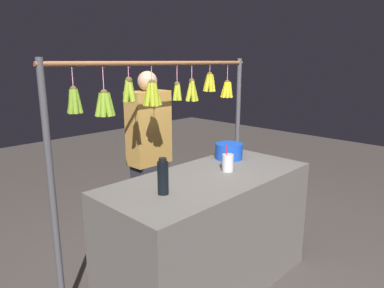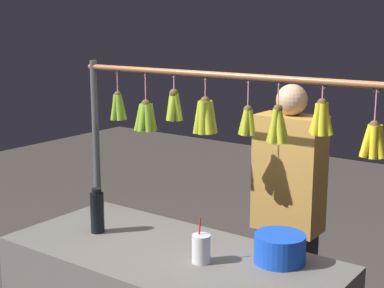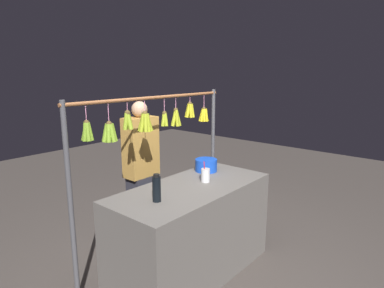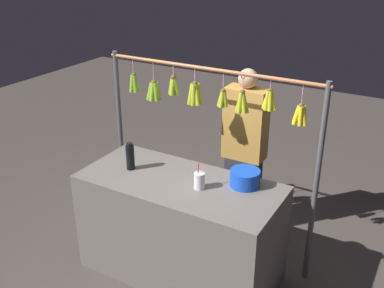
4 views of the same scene
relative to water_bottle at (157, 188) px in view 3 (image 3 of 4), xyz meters
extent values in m
plane|color=#4A423D|center=(-0.47, -0.02, -1.02)|extent=(12.00, 12.00, 0.00)
cube|color=#66605B|center=(-0.47, -0.02, -0.57)|extent=(1.66, 0.76, 0.91)
cylinder|color=#4C4C51|center=(-1.45, -0.50, -0.14)|extent=(0.04, 0.04, 1.76)
cylinder|color=#4C4C51|center=(0.50, -0.50, -0.14)|extent=(0.04, 0.04, 1.76)
cylinder|color=#9E6038|center=(-0.47, -0.50, 0.70)|extent=(2.01, 0.03, 0.03)
torus|color=black|center=(-1.27, -0.50, 0.68)|extent=(0.04, 0.01, 0.04)
cylinder|color=pink|center=(-1.27, -0.50, 0.60)|extent=(0.01, 0.01, 0.16)
sphere|color=brown|center=(-1.27, -0.50, 0.52)|extent=(0.04, 0.04, 0.04)
cylinder|color=yellow|center=(-1.24, -0.50, 0.45)|extent=(0.07, 0.04, 0.15)
cylinder|color=yellow|center=(-1.24, -0.48, 0.45)|extent=(0.06, 0.06, 0.16)
cylinder|color=yellow|center=(-1.28, -0.47, 0.45)|extent=(0.04, 0.05, 0.15)
cylinder|color=yellow|center=(-1.29, -0.49, 0.45)|extent=(0.07, 0.05, 0.15)
cylinder|color=yellow|center=(-1.29, -0.52, 0.45)|extent=(0.05, 0.04, 0.15)
cylinder|color=yellow|center=(-1.28, -0.53, 0.45)|extent=(0.04, 0.06, 0.15)
cylinder|color=yellow|center=(-1.25, -0.52, 0.45)|extent=(0.06, 0.06, 0.16)
torus|color=black|center=(-1.01, -0.50, 0.68)|extent=(0.04, 0.02, 0.04)
cylinder|color=pink|center=(-1.01, -0.50, 0.64)|extent=(0.01, 0.01, 0.08)
sphere|color=brown|center=(-1.01, -0.50, 0.60)|extent=(0.05, 0.05, 0.05)
cylinder|color=gold|center=(-0.98, -0.50, 0.52)|extent=(0.07, 0.04, 0.16)
cylinder|color=gold|center=(-1.00, -0.48, 0.52)|extent=(0.04, 0.05, 0.16)
cylinder|color=gold|center=(-1.02, -0.48, 0.52)|extent=(0.05, 0.05, 0.16)
cylinder|color=gold|center=(-1.04, -0.50, 0.52)|extent=(0.07, 0.04, 0.16)
cylinder|color=gold|center=(-1.02, -0.52, 0.52)|extent=(0.04, 0.06, 0.16)
cylinder|color=gold|center=(-0.99, -0.52, 0.52)|extent=(0.06, 0.06, 0.16)
torus|color=black|center=(-0.78, -0.50, 0.68)|extent=(0.04, 0.01, 0.04)
cylinder|color=pink|center=(-0.78, -0.50, 0.62)|extent=(0.01, 0.01, 0.13)
sphere|color=brown|center=(-0.78, -0.50, 0.55)|extent=(0.05, 0.05, 0.05)
cylinder|color=#AFB825|center=(-0.76, -0.50, 0.47)|extent=(0.08, 0.04, 0.18)
cylinder|color=#AFB825|center=(-0.77, -0.48, 0.47)|extent=(0.04, 0.06, 0.18)
cylinder|color=#AFB825|center=(-0.80, -0.49, 0.47)|extent=(0.07, 0.06, 0.18)
cylinder|color=#AFB825|center=(-0.80, -0.51, 0.47)|extent=(0.07, 0.06, 0.18)
cylinder|color=#AFB825|center=(-0.78, -0.52, 0.47)|extent=(0.04, 0.08, 0.18)
torus|color=black|center=(-0.61, -0.50, 0.68)|extent=(0.04, 0.01, 0.04)
cylinder|color=pink|center=(-0.61, -0.50, 0.61)|extent=(0.01, 0.01, 0.15)
sphere|color=brown|center=(-0.61, -0.50, 0.53)|extent=(0.05, 0.05, 0.05)
cylinder|color=#A4B426|center=(-0.59, -0.50, 0.47)|extent=(0.07, 0.04, 0.14)
cylinder|color=#A4B426|center=(-0.61, -0.48, 0.47)|extent=(0.04, 0.06, 0.14)
cylinder|color=#A4B426|center=(-0.63, -0.50, 0.47)|extent=(0.06, 0.04, 0.14)
cylinder|color=#A4B426|center=(-0.61, -0.52, 0.47)|extent=(0.04, 0.07, 0.14)
torus|color=black|center=(-0.34, -0.50, 0.68)|extent=(0.04, 0.01, 0.04)
cylinder|color=pink|center=(-0.34, -0.50, 0.62)|extent=(0.01, 0.01, 0.13)
sphere|color=brown|center=(-0.34, -0.50, 0.56)|extent=(0.05, 0.05, 0.05)
cylinder|color=#A5B426|center=(-0.31, -0.50, 0.47)|extent=(0.08, 0.04, 0.18)
cylinder|color=#A5B426|center=(-0.32, -0.47, 0.47)|extent=(0.06, 0.06, 0.18)
cylinder|color=#A5B426|center=(-0.35, -0.47, 0.47)|extent=(0.04, 0.06, 0.18)
cylinder|color=#A5B426|center=(-0.37, -0.48, 0.47)|extent=(0.08, 0.07, 0.19)
cylinder|color=#A5B426|center=(-0.37, -0.52, 0.47)|extent=(0.06, 0.05, 0.18)
cylinder|color=#A5B426|center=(-0.34, -0.53, 0.47)|extent=(0.04, 0.06, 0.18)
cylinder|color=#A5B426|center=(-0.32, -0.53, 0.47)|extent=(0.07, 0.08, 0.19)
torus|color=black|center=(-0.13, -0.50, 0.68)|extent=(0.04, 0.01, 0.04)
cylinder|color=pink|center=(-0.13, -0.50, 0.63)|extent=(0.01, 0.01, 0.10)
sphere|color=brown|center=(-0.13, -0.50, 0.58)|extent=(0.05, 0.05, 0.05)
cylinder|color=#90AE28|center=(-0.11, -0.50, 0.50)|extent=(0.07, 0.04, 0.16)
cylinder|color=#90AE28|center=(-0.13, -0.48, 0.50)|extent=(0.04, 0.08, 0.16)
cylinder|color=#90AE28|center=(-0.15, -0.50, 0.50)|extent=(0.07, 0.04, 0.16)
cylinder|color=#90AE28|center=(-0.13, -0.52, 0.50)|extent=(0.04, 0.07, 0.16)
torus|color=black|center=(0.08, -0.50, 0.68)|extent=(0.04, 0.01, 0.04)
cylinder|color=pink|center=(0.08, -0.50, 0.59)|extent=(0.01, 0.01, 0.18)
sphere|color=brown|center=(0.08, -0.50, 0.51)|extent=(0.05, 0.05, 0.05)
cylinder|color=#7DA72A|center=(0.12, -0.50, 0.43)|extent=(0.08, 0.04, 0.17)
cylinder|color=#7DA72A|center=(0.11, -0.48, 0.43)|extent=(0.07, 0.06, 0.17)
cylinder|color=#7DA72A|center=(0.08, -0.46, 0.43)|extent=(0.04, 0.08, 0.17)
cylinder|color=#7DA72A|center=(0.05, -0.48, 0.43)|extent=(0.07, 0.06, 0.17)
cylinder|color=#7DA72A|center=(0.05, -0.51, 0.43)|extent=(0.06, 0.05, 0.17)
cylinder|color=#7DA72A|center=(0.07, -0.53, 0.43)|extent=(0.05, 0.08, 0.17)
cylinder|color=#7DA72A|center=(0.10, -0.53, 0.43)|extent=(0.06, 0.07, 0.17)
torus|color=black|center=(0.30, -0.50, 0.68)|extent=(0.04, 0.01, 0.04)
cylinder|color=pink|center=(0.30, -0.50, 0.61)|extent=(0.01, 0.01, 0.14)
sphere|color=brown|center=(0.30, -0.50, 0.54)|extent=(0.05, 0.05, 0.05)
cylinder|color=#7AA62B|center=(0.33, -0.50, 0.47)|extent=(0.06, 0.04, 0.16)
cylinder|color=#7AA62B|center=(0.31, -0.48, 0.47)|extent=(0.04, 0.06, 0.16)
cylinder|color=#7AA62B|center=(0.29, -0.49, 0.47)|extent=(0.06, 0.05, 0.16)
cylinder|color=#7AA62B|center=(0.29, -0.51, 0.47)|extent=(0.06, 0.05, 0.16)
cylinder|color=#7AA62B|center=(0.31, -0.52, 0.47)|extent=(0.05, 0.07, 0.16)
cylinder|color=black|center=(0.00, 0.00, -0.01)|extent=(0.07, 0.07, 0.21)
cylinder|color=black|center=(0.00, 0.00, 0.11)|extent=(0.05, 0.05, 0.02)
cylinder|color=blue|center=(-0.96, -0.22, -0.05)|extent=(0.24, 0.24, 0.13)
cylinder|color=silver|center=(-0.67, 0.00, -0.05)|extent=(0.09, 0.09, 0.13)
cylinder|color=red|center=(-0.65, 0.00, -0.01)|extent=(0.01, 0.03, 0.21)
cube|color=#2D2D38|center=(-0.64, -0.93, -0.63)|extent=(0.31, 0.21, 0.78)
cube|color=#BF8C3F|center=(-0.64, -0.93, 0.11)|extent=(0.39, 0.21, 0.69)
sphere|color=tan|center=(-0.64, -0.93, 0.54)|extent=(0.18, 0.18, 0.18)
camera|label=1|loc=(1.40, 1.61, 0.72)|focal=32.89mm
camera|label=2|loc=(-2.11, 2.05, 0.98)|focal=54.27mm
camera|label=3|loc=(1.83, 1.94, 0.96)|focal=31.35mm
camera|label=4|loc=(-2.16, 2.70, 1.65)|focal=42.23mm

